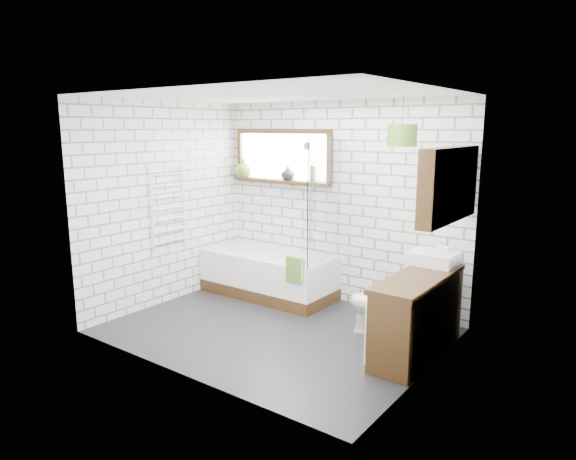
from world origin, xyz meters
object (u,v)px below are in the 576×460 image
Objects in this scene: basin at (433,258)px; pendant at (402,135)px; toilet at (380,304)px; vanity at (418,315)px; bathtub at (268,274)px.

pendant is at bearing -172.01° from basin.
toilet is 2.20× the size of pendant.
pendant is (-0.38, -0.05, 1.25)m from basin.
pendant is (-0.44, 0.45, 1.71)m from vanity.
vanity reaches higher than toilet.
basin is (2.23, -0.05, 0.57)m from bathtub.
vanity is at bearing 50.25° from toilet.
vanity is 0.68m from basin.
toilet is at bearing -111.45° from pendant.
pendant is (0.08, 0.20, 1.77)m from toilet.
basin is 0.69× the size of toilet.
pendant reaches higher than vanity.
basin is at bearing 104.38° from toilet.
pendant is at bearing 143.96° from toilet.
toilet is (1.77, -0.31, 0.05)m from bathtub.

